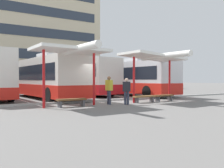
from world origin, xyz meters
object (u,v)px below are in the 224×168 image
at_px(waiting_passenger_0, 109,88).
at_px(waiting_passenger_1, 127,89).
at_px(coach_bus_3, 126,79).
at_px(coach_bus_1, 45,78).
at_px(bench_0, 72,101).
at_px(waiting_shelter_0, 72,51).
at_px(coach_bus_2, 79,77).
at_px(bench_1, 144,97).
at_px(waiting_shelter_1, 155,58).
at_px(bench_2, 164,96).

height_order(waiting_passenger_0, waiting_passenger_1, waiting_passenger_0).
height_order(coach_bus_3, waiting_passenger_0, coach_bus_3).
height_order(coach_bus_1, waiting_passenger_1, coach_bus_1).
distance_m(bench_0, waiting_passenger_0, 2.49).
distance_m(coach_bus_1, waiting_shelter_0, 7.31).
bearing_deg(waiting_passenger_1, waiting_passenger_0, 142.20).
height_order(coach_bus_2, waiting_shelter_0, coach_bus_2).
xyz_separation_m(waiting_shelter_0, bench_1, (4.95, -0.22, -2.72)).
height_order(waiting_shelter_1, bench_1, waiting_shelter_1).
xyz_separation_m(coach_bus_1, waiting_passenger_0, (1.63, -7.08, -0.59)).
bearing_deg(coach_bus_1, coach_bus_3, -1.53).
bearing_deg(bench_1, bench_2, 0.55).
bearing_deg(waiting_passenger_1, bench_1, 12.94).
bearing_deg(waiting_passenger_0, bench_1, -5.73).
relative_size(bench_2, waiting_passenger_0, 0.95).
distance_m(coach_bus_1, waiting_shelter_1, 9.09).
distance_m(waiting_shelter_0, bench_2, 7.28).
bearing_deg(bench_0, coach_bus_1, 83.65).
bearing_deg(waiting_shelter_0, waiting_shelter_1, -2.89).
bearing_deg(bench_2, bench_1, -179.45).
distance_m(bench_1, bench_2, 1.80).
distance_m(bench_0, waiting_shelter_1, 6.42).
height_order(coach_bus_2, waiting_passenger_0, coach_bus_2).
bearing_deg(coach_bus_3, waiting_passenger_1, -125.99).
xyz_separation_m(bench_1, bench_2, (1.80, 0.02, 0.00)).
height_order(coach_bus_2, waiting_passenger_1, coach_bus_2).
xyz_separation_m(coach_bus_3, bench_0, (-8.70, -6.80, -1.24)).
height_order(bench_2, waiting_passenger_1, waiting_passenger_1).
distance_m(coach_bus_1, bench_2, 9.53).
xyz_separation_m(coach_bus_3, bench_1, (-3.75, -7.13, -1.24)).
xyz_separation_m(bench_0, waiting_passenger_1, (3.24, -0.72, 0.57)).
bearing_deg(waiting_passenger_1, coach_bus_3, 54.01).
xyz_separation_m(coach_bus_2, waiting_passenger_0, (-2.42, -9.29, -0.71)).
xyz_separation_m(bench_2, waiting_passenger_1, (-3.51, -0.41, 0.57)).
bearing_deg(coach_bus_2, bench_2, -78.57).
bearing_deg(coach_bus_2, waiting_shelter_1, -83.90).
relative_size(coach_bus_2, waiting_passenger_1, 6.73).
distance_m(waiting_shelter_0, waiting_shelter_1, 5.86).
xyz_separation_m(waiting_shelter_0, waiting_passenger_0, (2.41, 0.03, -2.06)).
height_order(bench_0, bench_2, same).
relative_size(bench_0, bench_1, 1.06).
distance_m(waiting_passenger_0, waiting_passenger_1, 1.06).
relative_size(waiting_shelter_1, bench_2, 2.73).
xyz_separation_m(coach_bus_1, coach_bus_2, (4.04, 2.21, 0.11)).
height_order(coach_bus_1, bench_0, coach_bus_1).
xyz_separation_m(waiting_shelter_1, bench_2, (0.90, 0.09, -2.62)).
distance_m(coach_bus_1, waiting_passenger_1, 8.14).
distance_m(waiting_shelter_1, waiting_passenger_1, 3.33).
distance_m(coach_bus_2, coach_bus_3, 4.57).
distance_m(bench_0, waiting_passenger_1, 3.37).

